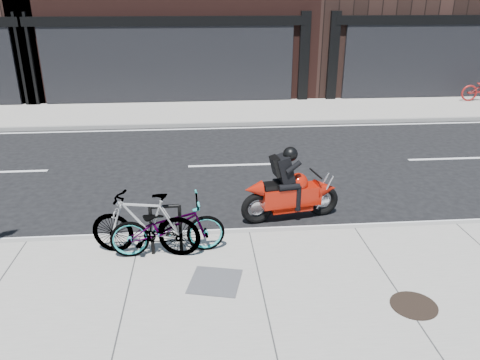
{
  "coord_description": "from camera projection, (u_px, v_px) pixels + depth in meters",
  "views": [
    {
      "loc": [
        -0.83,
        -9.62,
        4.25
      ],
      "look_at": [
        -0.12,
        -1.3,
        0.9
      ],
      "focal_mm": 35.0,
      "sensor_mm": 36.0,
      "label": 1
    }
  ],
  "objects": [
    {
      "name": "ground",
      "position": [
        240.0,
        195.0,
        10.55
      ],
      "size": [
        120.0,
        120.0,
        0.0
      ],
      "primitive_type": "plane",
      "color": "black",
      "rests_on": "ground"
    },
    {
      "name": "sidewalk_near",
      "position": [
        274.0,
        350.0,
        5.9
      ],
      "size": [
        60.0,
        6.0,
        0.13
      ],
      "primitive_type": "cube",
      "color": "gray",
      "rests_on": "ground"
    },
    {
      "name": "sidewalk_far",
      "position": [
        223.0,
        112.0,
        17.69
      ],
      "size": [
        60.0,
        3.5,
        0.13
      ],
      "primitive_type": "cube",
      "color": "gray",
      "rests_on": "ground"
    },
    {
      "name": "bike_rack",
      "position": [
        166.0,
        225.0,
        7.78
      ],
      "size": [
        0.54,
        0.08,
        0.9
      ],
      "rotation": [
        0.0,
        0.0,
        0.04
      ],
      "color": "black",
      "rests_on": "sidewalk_near"
    },
    {
      "name": "bicycle_front",
      "position": [
        168.0,
        226.0,
        7.79
      ],
      "size": [
        1.97,
        0.84,
        1.0
      ],
      "primitive_type": "imported",
      "rotation": [
        0.0,
        0.0,
        1.66
      ],
      "color": "gray",
      "rests_on": "sidewalk_near"
    },
    {
      "name": "bicycle_rear",
      "position": [
        145.0,
        224.0,
        7.74
      ],
      "size": [
        1.93,
        0.89,
        1.12
      ],
      "primitive_type": "imported",
      "rotation": [
        0.0,
        0.0,
        4.51
      ],
      "color": "gray",
      "rests_on": "sidewalk_near"
    },
    {
      "name": "motorcycle",
      "position": [
        295.0,
        190.0,
        9.26
      ],
      "size": [
        2.05,
        0.67,
        1.54
      ],
      "rotation": [
        0.0,
        0.0,
        0.18
      ],
      "color": "black",
      "rests_on": "ground"
    },
    {
      "name": "manhole_cover",
      "position": [
        414.0,
        305.0,
        6.62
      ],
      "size": [
        0.83,
        0.83,
        0.02
      ],
      "primitive_type": "cylinder",
      "rotation": [
        0.0,
        0.0,
        0.32
      ],
      "color": "black",
      "rests_on": "sidewalk_near"
    },
    {
      "name": "utility_grate",
      "position": [
        215.0,
        281.0,
        7.17
      ],
      "size": [
        0.91,
        0.91,
        0.02
      ],
      "primitive_type": "cube",
      "rotation": [
        0.0,
        0.0,
        -0.24
      ],
      "color": "#535356",
      "rests_on": "sidewalk_near"
    }
  ]
}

